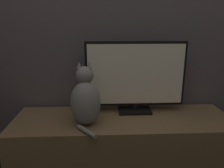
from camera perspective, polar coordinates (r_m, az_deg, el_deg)
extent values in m
cube|color=brown|center=(1.70, 2.77, -15.98)|extent=(1.56, 0.48, 0.46)
cube|color=black|center=(1.70, 5.92, -6.87)|extent=(0.25, 0.15, 0.02)
cylinder|color=black|center=(1.69, 5.95, -5.72)|extent=(0.04, 0.04, 0.05)
cube|color=black|center=(1.62, 6.16, 2.58)|extent=(0.74, 0.02, 0.48)
cube|color=silver|center=(1.60, 6.24, 2.46)|extent=(0.70, 0.01, 0.44)
ellipsoid|color=gray|center=(1.45, -6.92, -5.07)|extent=(0.21, 0.19, 0.30)
ellipsoid|color=silver|center=(1.51, -6.94, -4.73)|extent=(0.11, 0.07, 0.16)
sphere|color=gray|center=(1.43, -7.18, 2.27)|extent=(0.13, 0.13, 0.12)
cone|color=gray|center=(1.41, -8.60, 4.86)|extent=(0.04, 0.04, 0.04)
cone|color=gray|center=(1.41, -5.95, 4.96)|extent=(0.04, 0.04, 0.04)
cylinder|color=gray|center=(1.39, -6.64, -12.17)|extent=(0.14, 0.16, 0.03)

